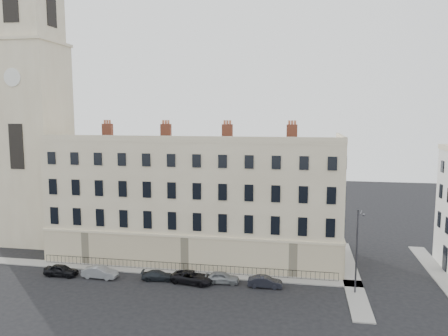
{
  "coord_description": "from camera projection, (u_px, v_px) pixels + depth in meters",
  "views": [
    {
      "loc": [
        7.25,
        -41.89,
        18.35
      ],
      "look_at": [
        -2.06,
        10.0,
        11.73
      ],
      "focal_mm": 35.0,
      "sensor_mm": 36.0,
      "label": 1
    }
  ],
  "objects": [
    {
      "name": "car_e",
      "position": [
        222.0,
        277.0,
        47.38
      ],
      "size": [
        3.81,
        1.7,
        1.27
      ],
      "primitive_type": "imported",
      "rotation": [
        0.0,
        0.0,
        1.62
      ],
      "color": "gray",
      "rests_on": "ground"
    },
    {
      "name": "streetlamp",
      "position": [
        357.0,
        248.0,
        44.02
      ],
      "size": [
        0.59,
        1.87,
        8.77
      ],
      "rotation": [
        0.0,
        0.0,
        -0.23
      ],
      "color": "#333238",
      "rests_on": "ground"
    },
    {
      "name": "ground",
      "position": [
        227.0,
        294.0,
        44.47
      ],
      "size": [
        160.0,
        160.0,
        0.0
      ],
      "primitive_type": "plane",
      "color": "black",
      "rests_on": "ground"
    },
    {
      "name": "car_b",
      "position": [
        100.0,
        272.0,
        48.89
      ],
      "size": [
        4.04,
        1.55,
        1.32
      ],
      "primitive_type": "imported",
      "rotation": [
        0.0,
        0.0,
        1.53
      ],
      "color": "gray",
      "rests_on": "ground"
    },
    {
      "name": "church_tower",
      "position": [
        33.0,
        111.0,
        61.08
      ],
      "size": [
        8.0,
        8.13,
        44.0
      ],
      "color": "beige",
      "rests_on": "ground"
    },
    {
      "name": "car_c",
      "position": [
        158.0,
        275.0,
        48.26
      ],
      "size": [
        3.83,
        1.97,
        1.06
      ],
      "primitive_type": "imported",
      "rotation": [
        0.0,
        0.0,
        1.71
      ],
      "color": "black",
      "rests_on": "ground"
    },
    {
      "name": "railings",
      "position": [
        184.0,
        267.0,
        50.73
      ],
      "size": [
        35.0,
        0.04,
        0.96
      ],
      "color": "black",
      "rests_on": "ground"
    },
    {
      "name": "pavement_east_return",
      "position": [
        350.0,
        274.0,
        50.0
      ],
      "size": [
        2.0,
        24.0,
        0.12
      ],
      "primitive_type": "cube",
      "color": "gray",
      "rests_on": "ground"
    },
    {
      "name": "pavement_adjacent",
      "position": [
        438.0,
        273.0,
        50.2
      ],
      "size": [
        2.0,
        20.0,
        0.12
      ],
      "primitive_type": "cube",
      "color": "gray",
      "rests_on": "ground"
    },
    {
      "name": "car_d",
      "position": [
        192.0,
        277.0,
        47.41
      ],
      "size": [
        4.93,
        2.82,
        1.3
      ],
      "primitive_type": "imported",
      "rotation": [
        0.0,
        0.0,
        1.42
      ],
      "color": "black",
      "rests_on": "ground"
    },
    {
      "name": "car_a",
      "position": [
        61.0,
        270.0,
        49.52
      ],
      "size": [
        3.87,
        1.59,
        1.31
      ],
      "primitive_type": "imported",
      "rotation": [
        0.0,
        0.0,
        1.56
      ],
      "color": "black",
      "rests_on": "ground"
    },
    {
      "name": "pavement_terrace",
      "position": [
        150.0,
        270.0,
        51.1
      ],
      "size": [
        48.0,
        2.0,
        0.12
      ],
      "primitive_type": "cube",
      "color": "gray",
      "rests_on": "ground"
    },
    {
      "name": "car_f",
      "position": [
        265.0,
        282.0,
        46.26
      ],
      "size": [
        3.67,
        1.33,
        1.2
      ],
      "primitive_type": "imported",
      "rotation": [
        0.0,
        0.0,
        1.59
      ],
      "color": "black",
      "rests_on": "ground"
    },
    {
      "name": "terrace",
      "position": [
        197.0,
        198.0,
        56.27
      ],
      "size": [
        36.22,
        12.22,
        17.0
      ],
      "color": "beige",
      "rests_on": "ground"
    }
  ]
}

